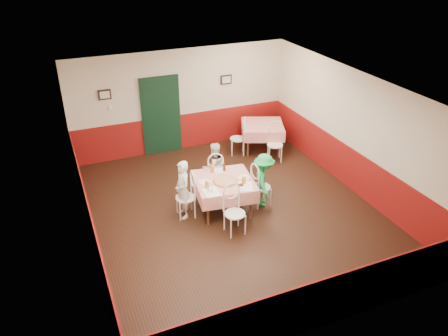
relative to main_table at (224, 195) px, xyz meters
name	(u,v)px	position (x,y,z in m)	size (l,w,h in m)	color
floor	(232,211)	(0.16, -0.11, -0.38)	(7.00, 7.00, 0.00)	black
ceiling	(234,88)	(0.16, -0.11, 2.42)	(7.00, 7.00, 0.00)	white
back_wall	(181,101)	(0.16, 3.39, 1.02)	(6.00, 0.10, 2.80)	beige
front_wall	(333,256)	(0.16, -3.61, 1.02)	(6.00, 0.10, 2.80)	beige
left_wall	(83,182)	(-2.84, -0.11, 1.02)	(0.10, 7.00, 2.80)	beige
right_wall	(353,131)	(3.16, -0.11, 1.02)	(0.10, 7.00, 2.80)	beige
wainscot_back	(183,131)	(0.16, 3.38, 0.12)	(6.00, 0.03, 1.00)	maroon
wainscot_front	(325,303)	(0.16, -3.59, 0.12)	(6.00, 0.03, 1.00)	maroon
wainscot_left	(91,222)	(-2.83, -0.11, 0.12)	(0.03, 7.00, 1.00)	maroon
wainscot_right	(347,166)	(3.14, -0.11, 0.12)	(0.03, 7.00, 1.00)	maroon
door	(161,117)	(-0.44, 3.34, 0.68)	(0.96, 0.06, 2.10)	black
picture_left	(105,95)	(-1.84, 3.34, 1.48)	(0.32, 0.03, 0.26)	black
picture_right	(226,80)	(1.46, 3.34, 1.48)	(0.32, 0.03, 0.26)	black
thermostat	(110,107)	(-1.74, 3.34, 1.12)	(0.10, 0.03, 0.10)	white
main_table	(224,195)	(0.00, 0.00, 0.00)	(1.22, 1.22, 0.77)	red
second_table	(262,137)	(2.17, 2.44, 0.00)	(1.12, 1.12, 0.77)	red
chair_left	(185,198)	(-0.84, 0.11, 0.08)	(0.42, 0.42, 0.90)	white
chair_right	(261,187)	(0.84, -0.11, 0.08)	(0.42, 0.42, 0.90)	white
chair_far	(215,174)	(0.11, 0.84, 0.08)	(0.42, 0.42, 0.90)	white
chair_near	(235,214)	(-0.11, -0.84, 0.08)	(0.42, 0.42, 0.90)	white
chair_second_a	(238,139)	(1.42, 2.44, 0.08)	(0.42, 0.42, 0.90)	white
chair_second_b	(275,145)	(2.17, 1.69, 0.08)	(0.42, 0.42, 0.90)	white
pizza	(225,181)	(0.00, -0.08, 0.40)	(0.50, 0.50, 0.03)	#B74723
plate_left	(205,182)	(-0.42, 0.07, 0.39)	(0.25, 0.25, 0.01)	white
plate_right	(244,177)	(0.43, -0.08, 0.39)	(0.25, 0.25, 0.01)	white
plate_far	(219,171)	(0.06, 0.41, 0.39)	(0.25, 0.25, 0.01)	white
glass_a	(207,185)	(-0.45, -0.17, 0.46)	(0.08, 0.08, 0.15)	#BF7219
glass_b	(244,180)	(0.33, -0.29, 0.46)	(0.08, 0.08, 0.15)	#BF7219
glass_c	(212,169)	(-0.11, 0.42, 0.46)	(0.08, 0.08, 0.16)	#BF7219
beer_bottle	(224,167)	(0.15, 0.36, 0.49)	(0.06, 0.06, 0.21)	#381C0A
shaker_a	(208,190)	(-0.48, -0.34, 0.43)	(0.04, 0.04, 0.09)	silver
shaker_b	(212,191)	(-0.43, -0.39, 0.43)	(0.04, 0.04, 0.09)	silver
shaker_c	(208,190)	(-0.48, -0.32, 0.43)	(0.04, 0.04, 0.09)	#B23319
menu_left	(211,192)	(-0.43, -0.35, 0.39)	(0.30, 0.40, 0.00)	white
menu_right	(245,186)	(0.31, -0.41, 0.39)	(0.30, 0.40, 0.00)	white
wallet	(240,185)	(0.23, -0.35, 0.40)	(0.11, 0.09, 0.02)	black
diner_left	(183,190)	(-0.89, 0.12, 0.28)	(0.48, 0.31, 1.31)	gray
diner_far	(214,167)	(0.12, 0.89, 0.23)	(0.59, 0.46, 1.21)	gray
diner_right	(264,180)	(0.89, -0.12, 0.25)	(0.80, 0.46, 1.24)	gray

